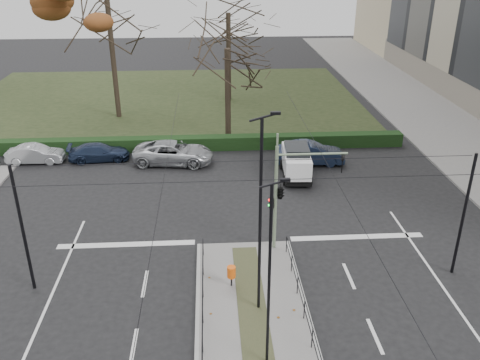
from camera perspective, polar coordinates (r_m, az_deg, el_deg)
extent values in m
plane|color=black|center=(22.16, 1.32, -14.17)|extent=(140.00, 140.00, 0.00)
cube|color=slate|center=(20.23, 1.94, -18.46)|extent=(4.40, 15.00, 0.14)
cube|color=slate|center=(45.91, 21.95, 5.43)|extent=(8.00, 90.00, 0.14)
cube|color=black|center=(51.26, -8.51, 8.86)|extent=(38.00, 26.00, 0.10)
cube|color=black|center=(38.44, -10.00, 3.99)|extent=(38.00, 1.00, 1.00)
cylinder|color=black|center=(25.01, -4.17, -7.50)|extent=(0.04, 0.04, 0.90)
cylinder|color=black|center=(25.27, 5.24, -7.17)|extent=(0.04, 0.04, 0.90)
cylinder|color=black|center=(19.45, -4.28, -16.81)|extent=(0.04, 13.20, 0.04)
cylinder|color=black|center=(19.78, 8.18, -16.19)|extent=(0.04, 13.20, 0.04)
cylinder|color=black|center=(23.47, -23.21, -5.17)|extent=(0.14, 0.14, 6.00)
cylinder|color=black|center=(24.72, 23.79, -3.73)|extent=(0.14, 0.14, 6.00)
cylinder|color=black|center=(20.07, 1.23, -0.04)|extent=(20.00, 0.02, 0.02)
cylinder|color=black|center=(21.90, 0.80, 2.16)|extent=(20.00, 0.02, 0.02)
cylinder|color=black|center=(17.54, -9.47, -5.05)|extent=(0.02, 34.00, 0.02)
cylinder|color=black|center=(18.16, 13.13, -4.30)|extent=(0.02, 34.00, 0.02)
cylinder|color=gray|center=(24.52, 4.00, -2.13)|extent=(0.17, 0.17, 5.41)
cylinder|color=gray|center=(23.84, 8.14, 2.91)|extent=(3.33, 0.10, 0.10)
imported|color=black|center=(24.37, 11.43, 1.82)|extent=(0.21, 0.23, 0.94)
imported|color=black|center=(24.36, 4.56, -1.24)|extent=(1.21, 2.08, 0.83)
cube|color=black|center=(24.59, 3.55, -2.58)|extent=(0.23, 0.17, 0.52)
sphere|color=#FF0C0C|center=(24.50, 3.32, -2.26)|extent=(0.11, 0.11, 0.11)
sphere|color=#0CE533|center=(24.63, 3.31, -2.84)|extent=(0.11, 0.11, 0.11)
cylinder|color=black|center=(23.02, -0.97, -11.26)|extent=(0.08, 0.08, 0.48)
cylinder|color=#EA570D|center=(22.74, -0.97, -10.28)|extent=(0.38, 0.38, 0.53)
cylinder|color=black|center=(17.36, 3.29, -11.25)|extent=(0.11, 0.11, 7.18)
cube|color=black|center=(15.51, 5.10, 0.02)|extent=(0.31, 0.13, 0.09)
cylinder|color=black|center=(19.64, 2.27, -4.60)|extent=(0.12, 0.12, 8.31)
cube|color=black|center=(17.97, 4.00, 7.51)|extent=(0.36, 0.15, 0.10)
imported|color=#A1A4A8|center=(38.41, -21.99, 2.71)|extent=(3.91, 1.37, 1.29)
imported|color=#1B263F|center=(37.40, -15.56, 3.02)|extent=(4.39, 2.17, 1.23)
imported|color=#A1A4A8|center=(35.82, -7.48, 3.06)|extent=(5.81, 3.20, 1.54)
cube|color=white|center=(33.41, 6.32, 2.15)|extent=(1.86, 3.96, 1.25)
cube|color=black|center=(33.13, 6.38, 3.35)|extent=(1.62, 2.22, 0.58)
cube|color=black|center=(33.74, 6.25, 0.85)|extent=(1.90, 4.04, 0.18)
cylinder|color=black|center=(32.68, 7.90, -0.02)|extent=(0.26, 0.67, 0.66)
cylinder|color=black|center=(32.49, 5.05, -0.02)|extent=(0.26, 0.67, 0.66)
cylinder|color=black|center=(34.99, 7.37, 1.74)|extent=(0.26, 0.67, 0.66)
cylinder|color=black|center=(34.82, 4.71, 1.75)|extent=(0.26, 0.67, 0.66)
cylinder|color=black|center=(45.58, -14.07, 13.16)|extent=(0.44, 0.44, 10.33)
cylinder|color=black|center=(50.03, -1.29, 13.61)|extent=(0.44, 0.44, 8.18)
cylinder|color=black|center=(39.10, -1.38, 9.51)|extent=(0.44, 0.44, 7.00)
imported|color=#1B263F|center=(35.75, 7.84, 2.99)|extent=(4.79, 1.89, 1.55)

